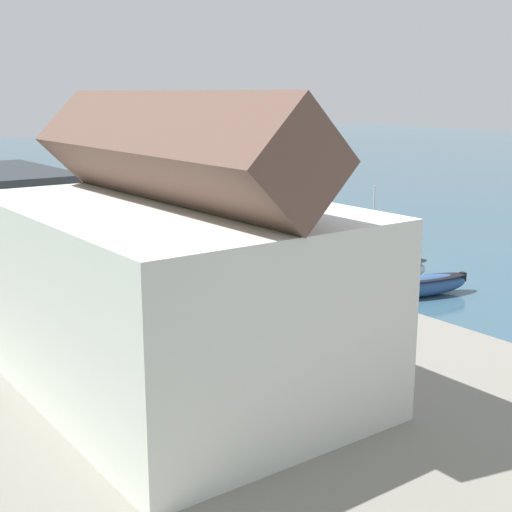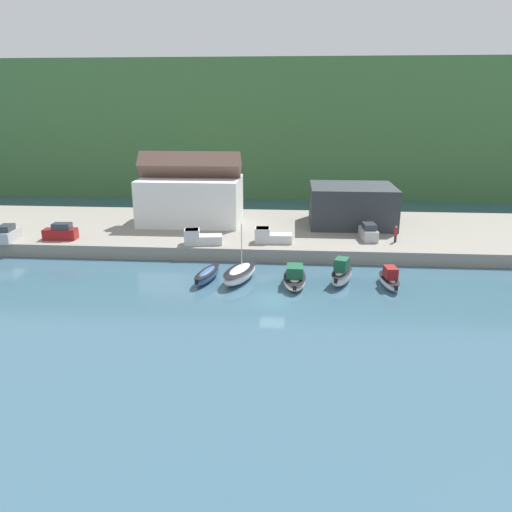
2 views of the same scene
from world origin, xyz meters
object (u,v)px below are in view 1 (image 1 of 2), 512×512
(moored_boat_3, at_px, (273,240))
(pickup_truck_0, at_px, (343,290))
(moored_boat_0, at_px, (425,285))
(moored_boat_2, at_px, (325,254))
(pickup_truck_1, at_px, (221,261))
(moored_boat_1, at_px, (379,271))
(parked_car_1, at_px, (90,230))
(person_on_quay, at_px, (88,219))
(moored_boat_4, at_px, (242,232))

(moored_boat_3, xyz_separation_m, pickup_truck_0, (-17.10, 8.81, 1.38))
(moored_boat_0, bearing_deg, moored_boat_2, 10.08)
(moored_boat_0, xyz_separation_m, pickup_truck_1, (6.38, 10.57, 1.78))
(moored_boat_1, distance_m, parked_car_1, 20.24)
(parked_car_1, distance_m, pickup_truck_0, 21.98)
(pickup_truck_1, height_order, person_on_quay, person_on_quay)
(moored_boat_2, xyz_separation_m, parked_car_1, (9.58, 13.61, 1.76))
(moored_boat_3, relative_size, moored_boat_4, 1.02)
(moored_boat_0, relative_size, moored_boat_4, 1.15)
(moored_boat_1, relative_size, moored_boat_3, 1.33)
(parked_car_1, relative_size, pickup_truck_1, 0.91)
(pickup_truck_1, bearing_deg, moored_boat_3, -142.30)
(moored_boat_0, height_order, moored_boat_4, moored_boat_4)
(pickup_truck_0, bearing_deg, moored_boat_1, -153.82)
(moored_boat_3, height_order, pickup_truck_1, pickup_truck_1)
(moored_boat_2, xyz_separation_m, pickup_truck_1, (-3.20, 11.05, 1.67))
(moored_boat_2, height_order, moored_boat_3, moored_boat_3)
(moored_boat_4, bearing_deg, person_on_quay, 70.73)
(moored_boat_0, height_order, person_on_quay, person_on_quay)
(pickup_truck_1, bearing_deg, moored_boat_1, 163.59)
(moored_boat_4, relative_size, person_on_quay, 2.54)
(pickup_truck_1, bearing_deg, pickup_truck_0, 98.06)
(pickup_truck_1, relative_size, person_on_quay, 2.23)
(moored_boat_2, distance_m, moored_boat_3, 5.13)
(moored_boat_4, xyz_separation_m, pickup_truck_0, (-22.09, 9.40, 1.66))
(moored_boat_1, relative_size, parked_car_1, 1.70)
(moored_boat_1, xyz_separation_m, pickup_truck_0, (-6.04, 8.82, 1.62))
(pickup_truck_1, distance_m, person_on_quay, 16.09)
(moored_boat_0, relative_size, parked_car_1, 1.44)
(moored_boat_0, distance_m, pickup_truck_1, 12.48)
(moored_boat_3, distance_m, parked_car_1, 13.67)
(moored_boat_1, bearing_deg, pickup_truck_0, 141.49)
(moored_boat_0, distance_m, parked_car_1, 23.30)
(moored_boat_3, xyz_separation_m, pickup_truck_1, (-8.26, 10.25, 1.38))
(moored_boat_2, distance_m, pickup_truck_0, 15.49)
(moored_boat_1, bearing_deg, moored_boat_0, -157.84)
(person_on_quay, bearing_deg, moored_boat_2, -136.19)
(parked_car_1, bearing_deg, pickup_truck_1, -173.74)
(moored_boat_1, bearing_deg, moored_boat_3, 17.06)
(moored_boat_3, relative_size, pickup_truck_1, 1.16)
(moored_boat_4, bearing_deg, parked_car_1, 85.73)
(moored_boat_1, height_order, moored_boat_2, moored_boat_1)
(moored_boat_4, bearing_deg, moored_boat_3, 166.97)
(parked_car_1, bearing_deg, person_on_quay, -26.68)
(moored_boat_0, height_order, pickup_truck_1, pickup_truck_1)
(moored_boat_1, distance_m, pickup_truck_0, 10.81)
(pickup_truck_0, bearing_deg, moored_boat_0, -173.20)
(moored_boat_1, height_order, moored_boat_4, moored_boat_1)
(moored_boat_0, bearing_deg, person_on_quay, 40.75)
(moored_boat_0, distance_m, moored_boat_2, 9.59)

